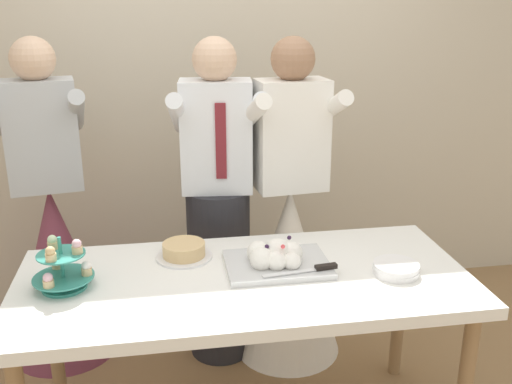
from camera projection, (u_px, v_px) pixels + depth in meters
rear_wall at (208, 64)px, 3.41m from camera, size 5.20×0.10×2.90m
dessert_table at (244, 293)px, 2.33m from camera, size 1.80×0.80×0.78m
cupcake_stand at (63, 269)px, 2.19m from camera, size 0.23×0.23×0.21m
main_cake_tray at (276, 258)px, 2.37m from camera, size 0.44×0.31×0.12m
plate_stack at (396, 269)px, 2.32m from camera, size 0.19×0.19×0.04m
round_cake at (184, 251)px, 2.46m from camera, size 0.24×0.24×0.07m
person_groom at (218, 222)px, 2.93m from camera, size 0.50×0.53×1.66m
person_bride at (289, 250)px, 3.01m from camera, size 0.56×0.56×1.66m
person_guest at (56, 250)px, 3.00m from camera, size 0.56×0.56×1.66m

